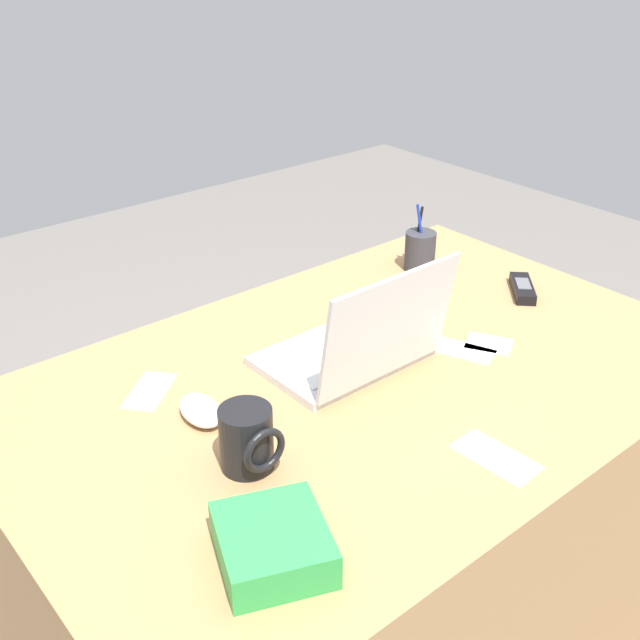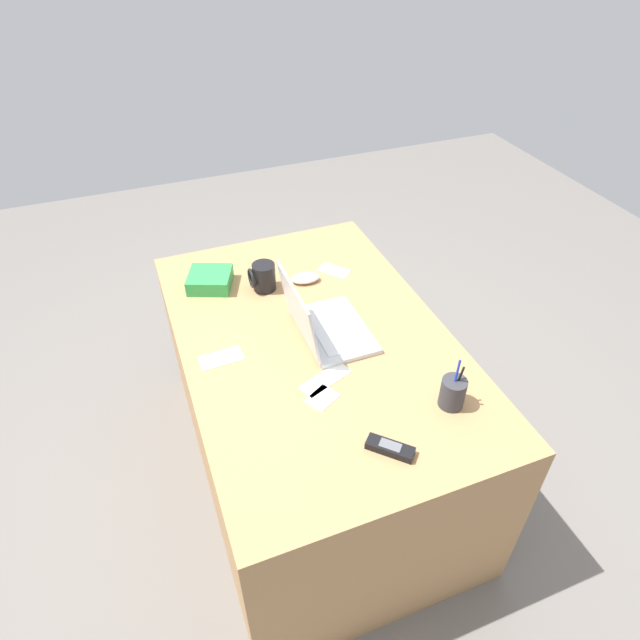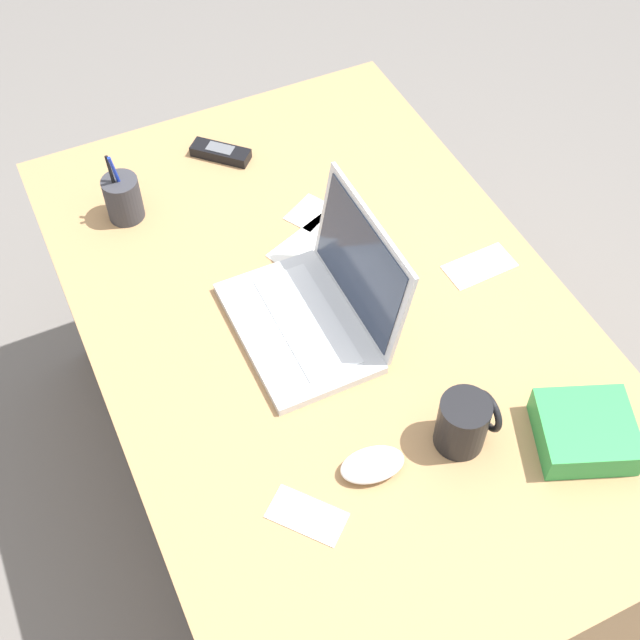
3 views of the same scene
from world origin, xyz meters
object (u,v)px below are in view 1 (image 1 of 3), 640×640
cordless_phone (522,288)px  snack_bag (273,544)px  computer_mouse (201,410)px  coffee_mug_white (248,439)px  pen_holder (420,251)px  laptop (356,346)px

cordless_phone → snack_bag: snack_bag is taller
computer_mouse → cordless_phone: size_ratio=0.88×
coffee_mug_white → snack_bag: (0.09, 0.19, -0.03)m
cordless_phone → coffee_mug_white: bearing=7.2°
pen_holder → snack_bag: size_ratio=1.07×
computer_mouse → snack_bag: bearing=81.2°
laptop → pen_holder: size_ratio=1.88×
coffee_mug_white → cordless_phone: (-0.86, -0.11, -0.04)m
laptop → cordless_phone: (-0.53, 0.00, -0.04)m
computer_mouse → coffee_mug_white: size_ratio=1.02×
computer_mouse → pen_holder: size_ratio=0.65×
computer_mouse → coffee_mug_white: bearing=93.1°
computer_mouse → pen_holder: (-0.76, -0.19, 0.03)m
cordless_phone → pen_holder: pen_holder is taller
coffee_mug_white → pen_holder: bearing=-155.2°
laptop → computer_mouse: (0.32, -0.05, -0.03)m
coffee_mug_white → cordless_phone: bearing=-172.8°
coffee_mug_white → snack_bag: bearing=64.0°
pen_holder → computer_mouse: bearing=14.2°
laptop → coffee_mug_white: size_ratio=2.96×
laptop → cordless_phone: bearing=179.6°
snack_bag → cordless_phone: bearing=-162.7°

